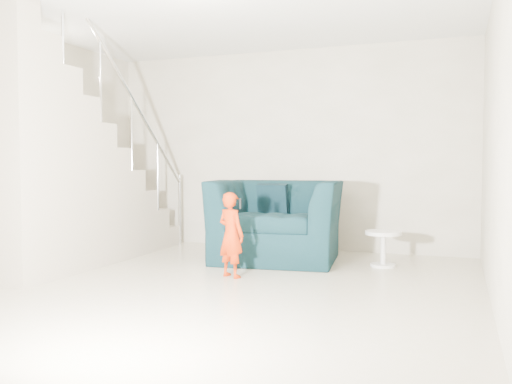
% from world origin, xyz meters
% --- Properties ---
extents(floor, '(5.50, 5.50, 0.00)m').
position_xyz_m(floor, '(0.00, 0.00, 0.00)').
color(floor, tan).
rests_on(floor, ground).
extents(back_wall, '(5.00, 0.00, 5.00)m').
position_xyz_m(back_wall, '(0.00, 2.75, 1.35)').
color(back_wall, '#A29A84').
rests_on(back_wall, floor).
extents(right_wall, '(0.00, 5.50, 5.50)m').
position_xyz_m(right_wall, '(2.50, 0.00, 1.35)').
color(right_wall, '#A29A84').
rests_on(right_wall, floor).
extents(armchair, '(1.62, 1.46, 0.96)m').
position_xyz_m(armchair, '(0.19, 1.81, 0.48)').
color(armchair, black).
rests_on(armchair, floor).
extents(toddler, '(0.37, 0.32, 0.87)m').
position_xyz_m(toddler, '(0.06, 0.70, 0.44)').
color(toddler, '#9A1204').
rests_on(toddler, floor).
extents(side_table, '(0.40, 0.40, 0.40)m').
position_xyz_m(side_table, '(1.45, 1.82, 0.27)').
color(side_table, silver).
rests_on(side_table, floor).
extents(staircase, '(1.02, 3.03, 3.62)m').
position_xyz_m(staircase, '(-2.00, 0.55, 0.95)').
color(staircase, '#ADA089').
rests_on(staircase, floor).
extents(cushion, '(0.38, 0.18, 0.38)m').
position_xyz_m(cushion, '(0.06, 2.04, 0.73)').
color(cushion, black).
rests_on(cushion, armchair).
extents(throw, '(0.04, 0.43, 0.49)m').
position_xyz_m(throw, '(-0.46, 1.79, 0.60)').
color(throw, black).
rests_on(throw, armchair).
extents(phone, '(0.04, 0.05, 0.10)m').
position_xyz_m(phone, '(0.18, 0.67, 0.76)').
color(phone, black).
rests_on(phone, toddler).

